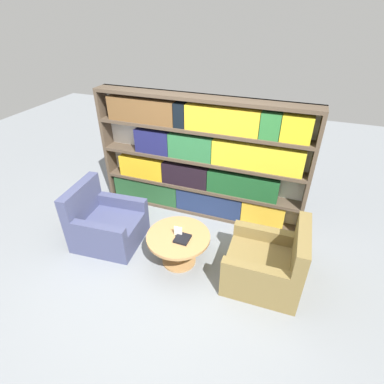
# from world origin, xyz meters

# --- Properties ---
(ground_plane) EXTENTS (14.00, 14.00, 0.00)m
(ground_plane) POSITION_xyz_m (0.00, 0.00, 0.00)
(ground_plane) COLOR gray
(bookshelf) EXTENTS (3.21, 0.30, 1.90)m
(bookshelf) POSITION_xyz_m (0.01, 1.46, 0.93)
(bookshelf) COLOR silver
(bookshelf) RESTS_ON ground_plane
(armchair_left) EXTENTS (0.95, 0.88, 0.87)m
(armchair_left) POSITION_xyz_m (-1.02, 0.32, 0.28)
(armchair_left) COLOR #42476B
(armchair_left) RESTS_ON ground_plane
(armchair_right) EXTENTS (0.90, 0.83, 0.87)m
(armchair_right) POSITION_xyz_m (1.27, 0.32, 0.28)
(armchair_right) COLOR olive
(armchair_right) RESTS_ON ground_plane
(coffee_table) EXTENTS (0.82, 0.82, 0.44)m
(coffee_table) POSITION_xyz_m (0.12, 0.27, 0.32)
(coffee_table) COLOR #AD7F4C
(coffee_table) RESTS_ON ground_plane
(table_sign) EXTENTS (0.11, 0.06, 0.14)m
(table_sign) POSITION_xyz_m (0.12, 0.27, 0.50)
(table_sign) COLOR black
(table_sign) RESTS_ON coffee_table
(stray_book) EXTENTS (0.18, 0.21, 0.03)m
(stray_book) POSITION_xyz_m (0.20, 0.22, 0.46)
(stray_book) COLOR black
(stray_book) RESTS_ON coffee_table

